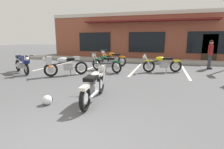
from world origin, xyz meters
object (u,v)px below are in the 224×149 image
Objects in this scene: motorcycle_black_cruiser at (162,64)px; person_in_black_shirt at (210,53)px; motorcycle_silver_naked at (106,63)px; motorcycle_foreground_classic at (94,85)px; traffic_cone at (49,63)px; helmet_on_pavement at (47,100)px; motorcycle_red_sportbike at (64,65)px; motorcycle_blue_standard at (22,63)px; motorcycle_green_cafe_racer at (113,58)px.

person_in_black_shirt is (2.63, 1.87, 0.49)m from motorcycle_black_cruiser.
person_in_black_shirt is (5.53, 2.53, 0.49)m from motorcycle_silver_naked.
motorcycle_foreground_classic reaches higher than traffic_cone.
motorcycle_black_cruiser is 3.83× the size of traffic_cone.
motorcycle_foreground_classic is 5.40m from motorcycle_black_cruiser.
motorcycle_foreground_classic is 7.01m from traffic_cone.
motorcycle_foreground_classic reaches higher than helmet_on_pavement.
motorcycle_red_sportbike is at bearing 114.80° from helmet_on_pavement.
motorcycle_red_sportbike is 5.00m from motorcycle_black_cruiser.
motorcycle_blue_standard is 2.18m from traffic_cone.
motorcycle_silver_naked is at bearing -155.41° from person_in_black_shirt.
traffic_cone is (-3.91, 5.52, 0.13)m from helmet_on_pavement.
motorcycle_blue_standard reaches higher than helmet_on_pavement.
motorcycle_red_sportbike reaches higher than traffic_cone.
motorcycle_red_sportbike is at bearing -153.51° from motorcycle_black_cruiser.
motorcycle_red_sportbike is 4.21m from motorcycle_green_cafe_racer.
person_in_black_shirt is (9.41, 4.24, 0.42)m from motorcycle_blue_standard.
motorcycle_blue_standard is 3.53× the size of traffic_cone.
motorcycle_blue_standard is at bearing -156.23° from motorcycle_silver_naked.
motorcycle_foreground_classic is at bearing -108.92° from motorcycle_black_cruiser.
person_in_black_shirt is 9.41m from helmet_on_pavement.
motorcycle_foreground_classic is at bearing 29.65° from helmet_on_pavement.
motorcycle_green_cafe_racer is (-1.45, 6.89, 0.00)m from motorcycle_foreground_classic.
motorcycle_silver_naked reaches higher than helmet_on_pavement.
motorcycle_silver_naked is at bearing 104.47° from motorcycle_foreground_classic.
motorcycle_blue_standard is (-5.03, 2.73, 0.07)m from motorcycle_foreground_classic.
motorcycle_red_sportbike is 3.29× the size of traffic_cone.
person_in_black_shirt is 9.64m from traffic_cone.
helmet_on_pavement is at bearing -87.37° from motorcycle_green_cafe_racer.
traffic_cone is at bearing -178.20° from motorcycle_black_cruiser.
motorcycle_foreground_classic is 7.04m from motorcycle_green_cafe_racer.
motorcycle_green_cafe_racer is at bearing 92.63° from helmet_on_pavement.
motorcycle_black_cruiser and motorcycle_blue_standard have the same top height.
motorcycle_silver_naked is 1.18× the size of person_in_black_shirt.
motorcycle_foreground_classic is 1.13× the size of motorcycle_blue_standard.
helmet_on_pavement is (-5.48, -7.60, -0.82)m from person_in_black_shirt.
traffic_cone is at bearing 135.69° from motorcycle_foreground_classic.
motorcycle_silver_naked is (1.58, 1.57, -0.07)m from motorcycle_red_sportbike.
helmet_on_pavement is at bearing -125.79° from person_in_black_shirt.
person_in_black_shirt is 6.44× the size of helmet_on_pavement.
traffic_cone is at bearing -150.70° from motorcycle_green_cafe_racer.
motorcycle_red_sportbike is at bearing 3.50° from motorcycle_blue_standard.
motorcycle_black_cruiser is (1.75, 5.11, 0.00)m from motorcycle_foreground_classic.
motorcycle_silver_naked is 2.46m from motorcycle_green_cafe_racer.
motorcycle_foreground_classic and motorcycle_silver_naked have the same top height.
motorcycle_red_sportbike is at bearing -41.37° from traffic_cone.
helmet_on_pavement is (1.62, -3.50, -0.40)m from motorcycle_red_sportbike.
helmet_on_pavement is 0.49× the size of traffic_cone.
motorcycle_silver_naked is 1.00× the size of motorcycle_green_cafe_racer.
motorcycle_blue_standard is 1.12× the size of person_in_black_shirt.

